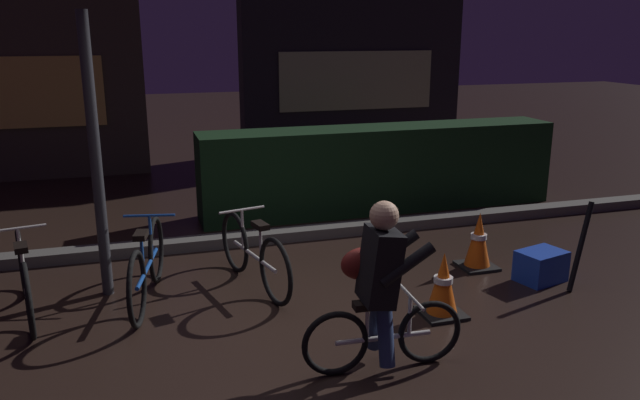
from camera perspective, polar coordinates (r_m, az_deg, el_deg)
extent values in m
plane|color=black|center=(5.22, -0.19, -11.42)|extent=(40.00, 40.00, 0.00)
cube|color=#56544F|center=(7.18, -5.26, -3.37)|extent=(12.00, 0.24, 0.12)
cube|color=black|center=(8.39, 5.49, 2.89)|extent=(4.80, 0.70, 1.11)
cube|color=#E5B751|center=(10.90, -26.92, 8.67)|extent=(2.96, 0.04, 1.10)
cube|color=#262328|center=(12.41, 3.04, 16.20)|extent=(4.38, 0.50, 5.10)
cube|color=#BFCC8C|center=(12.19, 3.40, 10.80)|extent=(3.06, 0.04, 1.10)
cylinder|color=#2D2D33|center=(5.78, -19.75, 3.48)|extent=(0.10, 0.10, 2.51)
torus|color=black|center=(6.28, -25.53, -5.21)|extent=(0.16, 0.62, 0.62)
torus|color=black|center=(5.42, -25.01, -8.33)|extent=(0.16, 0.62, 0.62)
cylinder|color=silver|center=(5.85, -25.29, -6.66)|extent=(0.21, 0.91, 0.04)
cylinder|color=silver|center=(5.64, -25.40, -5.59)|extent=(0.03, 0.03, 0.35)
cube|color=black|center=(5.58, -25.60, -3.93)|extent=(0.14, 0.22, 0.05)
cylinder|color=silver|center=(6.02, -25.64, -4.11)|extent=(0.03, 0.03, 0.39)
cylinder|color=silver|center=(5.97, -25.85, -2.35)|extent=(0.46, 0.11, 0.02)
torus|color=black|center=(6.19, -14.70, -4.37)|extent=(0.17, 0.63, 0.64)
torus|color=black|center=(5.32, -16.33, -7.79)|extent=(0.17, 0.63, 0.64)
cylinder|color=#19479E|center=(5.75, -15.45, -5.95)|extent=(0.23, 0.94, 0.04)
cylinder|color=#19479E|center=(5.54, -15.88, -4.85)|extent=(0.03, 0.03, 0.36)
cube|color=black|center=(5.48, -16.01, -3.10)|extent=(0.14, 0.22, 0.05)
cylinder|color=#19479E|center=(5.93, -15.16, -3.23)|extent=(0.03, 0.03, 0.40)
cylinder|color=#19479E|center=(5.87, -15.29, -1.38)|extent=(0.46, 0.12, 0.02)
torus|color=black|center=(6.28, -7.76, -3.81)|extent=(0.18, 0.61, 0.61)
torus|color=black|center=(5.50, -4.07, -6.53)|extent=(0.18, 0.61, 0.61)
cylinder|color=silver|center=(5.89, -6.04, -5.08)|extent=(0.24, 0.90, 0.04)
cylinder|color=silver|center=(5.69, -5.42, -3.96)|extent=(0.03, 0.03, 0.34)
cube|color=black|center=(5.64, -5.47, -2.32)|extent=(0.14, 0.22, 0.05)
cylinder|color=silver|center=(6.04, -7.07, -2.64)|extent=(0.03, 0.03, 0.38)
cylinder|color=silver|center=(5.99, -7.13, -0.89)|extent=(0.45, 0.13, 0.02)
cube|color=black|center=(5.51, 11.00, -10.07)|extent=(0.36, 0.36, 0.03)
cone|color=#EA560F|center=(5.40, 11.15, -7.38)|extent=(0.26, 0.26, 0.53)
cylinder|color=white|center=(5.39, 11.16, -7.12)|extent=(0.16, 0.16, 0.05)
cube|color=black|center=(6.62, 14.08, -5.84)|extent=(0.36, 0.36, 0.03)
cone|color=#EA560F|center=(6.52, 14.24, -3.45)|extent=(0.26, 0.26, 0.55)
cylinder|color=white|center=(6.51, 14.26, -3.22)|extent=(0.16, 0.16, 0.05)
cube|color=#193DB7|center=(6.41, 19.48, -5.69)|extent=(0.51, 0.42, 0.30)
torus|color=black|center=(4.67, 9.95, -11.76)|extent=(0.49, 0.07, 0.48)
torus|color=black|center=(4.45, 1.42, -12.94)|extent=(0.49, 0.07, 0.48)
cylinder|color=silver|center=(4.55, 5.79, -12.37)|extent=(0.70, 0.07, 0.04)
cylinder|color=silver|center=(4.45, 4.32, -11.07)|extent=(0.03, 0.03, 0.26)
cube|color=black|center=(4.40, 4.35, -9.53)|extent=(0.20, 0.11, 0.05)
cylinder|color=silver|center=(4.55, 8.18, -10.37)|extent=(0.03, 0.03, 0.30)
cylinder|color=silver|center=(4.49, 8.25, -8.66)|extent=(0.05, 0.46, 0.02)
cylinder|color=navy|center=(4.60, 5.15, -11.19)|extent=(0.12, 0.21, 0.42)
cylinder|color=navy|center=(4.43, 6.01, -12.30)|extent=(0.12, 0.21, 0.42)
cube|color=black|center=(4.31, 5.48, -6.02)|extent=(0.28, 0.33, 0.54)
sphere|color=tan|center=(4.20, 5.87, -1.42)|extent=(0.20, 0.20, 0.20)
cylinder|color=black|center=(4.46, 6.60, -4.62)|extent=(0.40, 0.10, 0.29)
cylinder|color=black|center=(4.22, 7.94, -5.86)|extent=(0.40, 0.10, 0.29)
ellipsoid|color=maroon|center=(4.49, 3.89, -5.80)|extent=(0.33, 0.18, 0.24)
cylinder|color=black|center=(6.27, 22.64, -3.94)|extent=(0.31, 0.19, 0.82)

